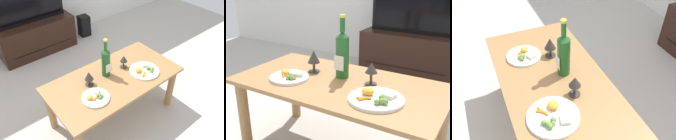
% 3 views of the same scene
% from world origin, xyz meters
% --- Properties ---
extents(ground_plane, '(6.40, 6.40, 0.00)m').
position_xyz_m(ground_plane, '(0.00, 0.00, 0.00)').
color(ground_plane, '#B7B2A8').
extents(dining_table, '(1.26, 0.65, 0.51)m').
position_xyz_m(dining_table, '(0.00, 0.00, 0.42)').
color(dining_table, '#9E7042').
rests_on(dining_table, ground_plane).
extents(wine_bottle, '(0.08, 0.08, 0.39)m').
position_xyz_m(wine_bottle, '(-0.03, 0.08, 0.67)').
color(wine_bottle, '#1E5923').
rests_on(wine_bottle, dining_table).
extents(goblet_left, '(0.08, 0.08, 0.14)m').
position_xyz_m(goblet_left, '(-0.23, 0.07, 0.61)').
color(goblet_left, '#38332D').
rests_on(goblet_left, dining_table).
extents(goblet_right, '(0.07, 0.07, 0.13)m').
position_xyz_m(goblet_right, '(0.18, 0.07, 0.61)').
color(goblet_right, '#38332D').
rests_on(goblet_right, dining_table).
extents(dinner_plate_left, '(0.24, 0.24, 0.05)m').
position_xyz_m(dinner_plate_left, '(-0.29, -0.11, 0.53)').
color(dinner_plate_left, white).
rests_on(dinner_plate_left, dining_table).
extents(dinner_plate_right, '(0.29, 0.29, 0.05)m').
position_xyz_m(dinner_plate_right, '(0.29, -0.11, 0.53)').
color(dinner_plate_right, white).
rests_on(dinner_plate_right, dining_table).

